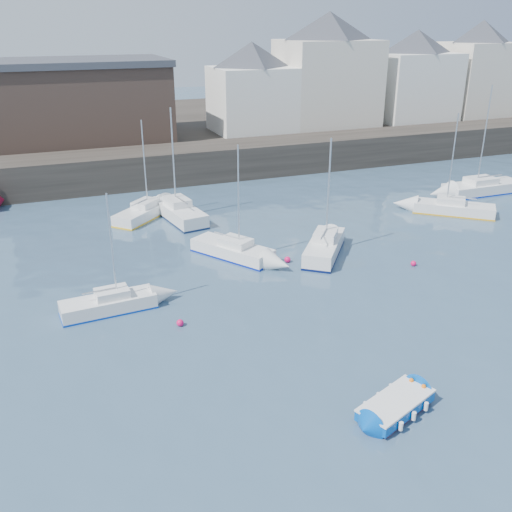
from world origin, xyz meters
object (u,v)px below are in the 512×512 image
object	(u,v)px
sailboat_f	(179,212)
sailboat_h	(144,212)
blue_dinghy	(396,406)
buoy_mid	(413,266)
sailboat_c	(324,247)
sailboat_d	(453,208)
sailboat_g	(483,187)
sailboat_a	(109,304)
sailboat_b	(233,250)
buoy_far	(287,262)
buoy_near	(180,326)

from	to	relation	value
sailboat_f	sailboat_h	xyz separation A→B (m)	(-2.40, 1.26, -0.10)
blue_dinghy	buoy_mid	bearing A→B (deg)	51.79
blue_dinghy	sailboat_h	distance (m)	26.85
sailboat_c	sailboat_d	bearing A→B (deg)	16.09
sailboat_f	sailboat_g	size ratio (longest dim) A/B	0.90
sailboat_g	buoy_mid	size ratio (longest dim) A/B	26.40
sailboat_a	sailboat_b	world-z (taller)	sailboat_b
buoy_far	sailboat_a	bearing A→B (deg)	-167.28
sailboat_h	buoy_far	xyz separation A→B (m)	(6.60, -11.68, -0.47)
sailboat_c	sailboat_a	bearing A→B (deg)	-168.74
sailboat_h	sailboat_d	bearing A→B (deg)	-18.92
blue_dinghy	sailboat_c	bearing A→B (deg)	72.29
sailboat_g	sailboat_h	distance (m)	28.66
blue_dinghy	sailboat_g	bearing A→B (deg)	43.20
blue_dinghy	sailboat_b	distance (m)	16.88
buoy_far	sailboat_g	bearing A→B (deg)	19.37
sailboat_a	buoy_far	xyz separation A→B (m)	(11.14, 2.51, -0.44)
sailboat_d	sailboat_g	size ratio (longest dim) A/B	0.84
sailboat_a	sailboat_f	xyz separation A→B (m)	(6.94, 12.93, 0.13)
sailboat_d	sailboat_f	xyz separation A→B (m)	(-19.96, 6.40, 0.11)
sailboat_h	buoy_mid	world-z (taller)	sailboat_h
sailboat_d	buoy_near	size ratio (longest dim) A/B	21.32
blue_dinghy	sailboat_b	size ratio (longest dim) A/B	0.50
sailboat_a	sailboat_d	xyz separation A→B (m)	(26.90, 6.53, 0.02)
blue_dinghy	sailboat_d	size ratio (longest dim) A/B	0.47
sailboat_a	sailboat_c	xyz separation A→B (m)	(13.80, 2.75, 0.12)
sailboat_a	sailboat_g	xyz separation A→B (m)	(32.91, 10.17, 0.07)
sailboat_c	sailboat_h	world-z (taller)	sailboat_c
sailboat_a	buoy_near	world-z (taller)	sailboat_a
sailboat_a	blue_dinghy	bearing A→B (deg)	-53.78
sailboat_d	buoy_mid	distance (m)	11.47
sailboat_a	buoy_mid	size ratio (longest dim) A/B	18.25
sailboat_a	sailboat_h	world-z (taller)	sailboat_h
sailboat_d	sailboat_g	bearing A→B (deg)	31.22
sailboat_a	sailboat_c	size ratio (longest dim) A/B	0.85
sailboat_b	buoy_far	distance (m)	3.55
sailboat_g	sailboat_a	bearing A→B (deg)	-162.83
sailboat_b	sailboat_a	bearing A→B (deg)	-151.07
buoy_near	buoy_far	size ratio (longest dim) A/B	0.93
sailboat_d	sailboat_f	distance (m)	20.96
buoy_near	sailboat_a	bearing A→B (deg)	137.29
sailboat_a	sailboat_f	bearing A→B (deg)	61.76
sailboat_b	sailboat_f	xyz separation A→B (m)	(-1.34, 8.35, 0.11)
sailboat_b	sailboat_h	distance (m)	10.32
sailboat_f	buoy_near	bearing A→B (deg)	-104.06
buoy_mid	buoy_far	bearing A→B (deg)	154.60
sailboat_h	buoy_far	world-z (taller)	sailboat_h
sailboat_g	buoy_far	distance (m)	23.09
buoy_mid	buoy_near	bearing A→B (deg)	-172.41
sailboat_b	sailboat_h	xyz separation A→B (m)	(-3.74, 9.61, 0.00)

